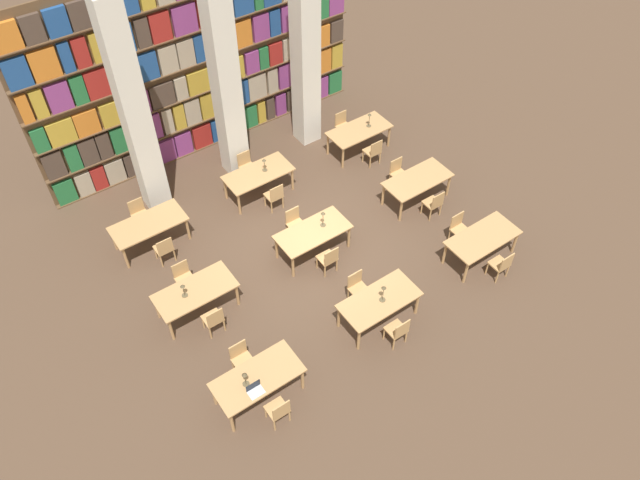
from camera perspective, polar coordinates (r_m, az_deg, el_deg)
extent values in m
plane|color=#4C3828|center=(15.90, -0.54, -1.09)|extent=(40.00, 40.00, 0.00)
cube|color=brown|center=(17.81, -11.00, 15.75)|extent=(9.66, 0.06, 5.50)
cube|color=brown|center=(19.38, -9.84, 8.91)|extent=(9.66, 0.35, 0.03)
cube|color=#236B38|center=(18.25, -22.30, 4.17)|extent=(0.52, 0.20, 0.73)
cube|color=tan|center=(18.30, -20.78, 4.88)|extent=(0.42, 0.20, 0.73)
cube|color=maroon|center=(18.35, -19.60, 5.42)|extent=(0.38, 0.20, 0.73)
cube|color=tan|center=(18.41, -18.27, 6.04)|extent=(0.51, 0.20, 0.73)
cube|color=#47382D|center=(18.50, -16.87, 6.67)|extent=(0.40, 0.20, 0.73)
cube|color=maroon|center=(18.58, -15.65, 7.23)|extent=(0.36, 0.20, 0.73)
cube|color=#84387A|center=(18.70, -14.09, 7.92)|extent=(0.64, 0.20, 0.73)
cube|color=#84387A|center=(18.86, -12.42, 8.66)|extent=(0.50, 0.20, 0.73)
cube|color=maroon|center=(19.02, -10.78, 9.38)|extent=(0.57, 0.20, 0.73)
cube|color=navy|center=(19.21, -9.16, 10.07)|extent=(0.59, 0.20, 0.73)
cube|color=#47382D|center=(19.39, -7.79, 10.65)|extent=(0.40, 0.20, 0.73)
cube|color=#236B38|center=(19.56, -6.51, 11.19)|extent=(0.48, 0.20, 0.73)
cube|color=#B7932D|center=(19.72, -5.45, 11.63)|extent=(0.25, 0.20, 0.73)
cube|color=#47382D|center=(19.85, -4.64, 11.96)|extent=(0.26, 0.20, 0.73)
cube|color=#84387A|center=(20.00, -3.70, 12.34)|extent=(0.35, 0.20, 0.73)
cube|color=#47382D|center=(20.21, -2.48, 12.83)|extent=(0.52, 0.20, 0.73)
cube|color=tan|center=(20.50, -0.94, 13.43)|extent=(0.63, 0.20, 0.73)
cube|color=#84387A|center=(20.74, 0.26, 13.89)|extent=(0.29, 0.20, 0.73)
cube|color=#236B38|center=(20.96, 1.29, 14.28)|extent=(0.49, 0.20, 0.73)
cube|color=brown|center=(18.82, -10.20, 11.08)|extent=(9.66, 0.35, 0.03)
cube|color=#47382D|center=(17.66, -23.19, 6.37)|extent=(0.51, 0.20, 0.79)
cube|color=#236B38|center=(17.71, -21.70, 7.05)|extent=(0.35, 0.20, 0.79)
cube|color=#47382D|center=(17.76, -20.46, 7.62)|extent=(0.45, 0.20, 0.79)
cube|color=#47382D|center=(17.82, -19.20, 8.19)|extent=(0.35, 0.20, 0.79)
cube|color=#236B38|center=(17.90, -17.81, 8.81)|extent=(0.50, 0.20, 0.79)
cube|color=orange|center=(18.02, -16.11, 9.56)|extent=(0.54, 0.20, 0.79)
cube|color=#84387A|center=(18.12, -14.80, 10.14)|extent=(0.26, 0.20, 0.79)
cube|color=tan|center=(18.20, -13.82, 10.56)|extent=(0.28, 0.20, 0.79)
cube|color=#B7932D|center=(18.30, -12.80, 10.99)|extent=(0.31, 0.20, 0.79)
cube|color=tan|center=(18.41, -11.65, 11.48)|extent=(0.46, 0.20, 0.79)
cube|color=#B7932D|center=(18.56, -10.28, 12.05)|extent=(0.44, 0.20, 0.79)
cube|color=navy|center=(18.70, -9.13, 12.52)|extent=(0.32, 0.20, 0.79)
cube|color=maroon|center=(18.82, -8.20, 12.90)|extent=(0.26, 0.20, 0.79)
cube|color=navy|center=(18.95, -7.22, 13.29)|extent=(0.41, 0.20, 0.79)
cube|color=tan|center=(19.15, -5.85, 13.83)|extent=(0.58, 0.20, 0.79)
cube|color=tan|center=(19.37, -4.45, 14.37)|extent=(0.33, 0.20, 0.79)
cube|color=#84387A|center=(19.55, -3.34, 14.79)|extent=(0.40, 0.20, 0.79)
cube|color=#236B38|center=(19.78, -2.02, 15.28)|extent=(0.52, 0.20, 0.79)
cube|color=#236B38|center=(20.02, -0.75, 15.75)|extent=(0.42, 0.20, 0.79)
cube|color=orange|center=(20.25, 0.38, 16.15)|extent=(0.40, 0.20, 0.79)
cube|color=#B7932D|center=(20.47, 1.44, 16.53)|extent=(0.40, 0.20, 0.79)
cube|color=brown|center=(18.30, -10.59, 13.37)|extent=(9.66, 0.35, 0.03)
cube|color=#236B38|center=(17.15, -24.28, 8.38)|extent=(0.35, 0.20, 0.67)
cube|color=#B7932D|center=(17.20, -22.62, 9.14)|extent=(0.67, 0.20, 0.67)
cube|color=orange|center=(17.28, -20.60, 10.05)|extent=(0.61, 0.20, 0.67)
cube|color=#B7932D|center=(17.40, -18.46, 10.99)|extent=(0.65, 0.20, 0.67)
cube|color=#84387A|center=(17.55, -16.35, 11.90)|extent=(0.62, 0.20, 0.67)
cube|color=#47382D|center=(17.72, -14.29, 12.77)|extent=(0.67, 0.20, 0.67)
cube|color=tan|center=(17.87, -12.67, 13.44)|extent=(0.34, 0.20, 0.67)
cube|color=#B7932D|center=(18.04, -11.06, 14.08)|extent=(0.68, 0.20, 0.67)
cube|color=#84387A|center=(18.22, -9.48, 14.71)|extent=(0.29, 0.20, 0.67)
cube|color=#B7932D|center=(18.41, -8.03, 15.27)|extent=(0.67, 0.20, 0.67)
cube|color=#84387A|center=(18.65, -6.31, 15.91)|extent=(0.43, 0.20, 0.67)
cube|color=#236B38|center=(18.81, -5.26, 16.30)|extent=(0.29, 0.20, 0.67)
cube|color=maroon|center=(18.98, -4.18, 16.69)|extent=(0.44, 0.20, 0.67)
cube|color=tan|center=(19.23, -2.71, 17.21)|extent=(0.60, 0.20, 0.67)
cube|color=#84387A|center=(19.50, -1.17, 17.74)|extent=(0.51, 0.20, 0.67)
cube|color=orange|center=(19.77, 0.17, 18.19)|extent=(0.47, 0.20, 0.67)
cube|color=#47382D|center=(20.03, 1.43, 18.60)|extent=(0.45, 0.20, 0.67)
cube|color=brown|center=(17.81, -11.01, 15.79)|extent=(9.66, 0.35, 0.03)
cube|color=orange|center=(16.62, -25.45, 10.84)|extent=(0.26, 0.20, 0.76)
cube|color=#B7932D|center=(16.65, -24.37, 11.32)|extent=(0.30, 0.20, 0.76)
cube|color=#84387A|center=(16.70, -22.82, 12.02)|extent=(0.56, 0.20, 0.76)
cube|color=#236B38|center=(16.77, -21.25, 12.71)|extent=(0.34, 0.20, 0.76)
cube|color=maroon|center=(16.85, -19.71, 13.37)|extent=(0.59, 0.20, 0.76)
cube|color=#B7932D|center=(16.95, -18.16, 14.03)|extent=(0.32, 0.20, 0.76)
cube|color=#236B38|center=(17.04, -16.96, 14.53)|extent=(0.32, 0.20, 0.76)
cube|color=navy|center=(17.15, -15.47, 15.13)|extent=(0.48, 0.20, 0.76)
cube|color=tan|center=(17.30, -13.79, 15.80)|extent=(0.49, 0.20, 0.76)
cube|color=tan|center=(17.46, -12.25, 16.40)|extent=(0.46, 0.20, 0.76)
cube|color=navy|center=(17.59, -11.02, 16.87)|extent=(0.31, 0.20, 0.76)
cube|color=#B7932D|center=(17.72, -9.90, 17.28)|extent=(0.37, 0.20, 0.76)
cube|color=#84387A|center=(17.89, -8.55, 17.77)|extent=(0.42, 0.20, 0.76)
cube|color=orange|center=(18.09, -7.10, 18.29)|extent=(0.47, 0.20, 0.76)
cube|color=#84387A|center=(18.32, -5.50, 18.84)|extent=(0.49, 0.20, 0.76)
cube|color=navy|center=(18.52, -4.25, 19.26)|extent=(0.33, 0.20, 0.76)
cube|color=#84387A|center=(18.75, -2.86, 19.72)|extent=(0.57, 0.20, 0.76)
cube|color=maroon|center=(19.07, -1.08, 20.28)|extent=(0.64, 0.20, 0.76)
cube|color=#236B38|center=(19.32, 0.23, 20.68)|extent=(0.33, 0.20, 0.76)
cube|color=#84387A|center=(19.56, 1.38, 21.02)|extent=(0.53, 0.20, 0.76)
cube|color=brown|center=(17.35, -11.46, 18.34)|extent=(9.66, 0.35, 0.03)
cube|color=navy|center=(16.16, -26.02, 13.60)|extent=(0.56, 0.20, 0.75)
cube|color=orange|center=(16.23, -23.93, 14.53)|extent=(0.63, 0.20, 0.75)
cube|color=navy|center=(16.30, -22.26, 15.25)|extent=(0.27, 0.20, 0.75)
cube|color=maroon|center=(16.36, -21.08, 15.75)|extent=(0.35, 0.20, 0.75)
cube|color=#B7932D|center=(16.44, -19.66, 16.34)|extent=(0.36, 0.20, 0.75)
cube|color=navy|center=(16.56, -17.88, 17.06)|extent=(0.67, 0.20, 0.75)
cube|color=#47382D|center=(16.71, -16.00, 17.80)|extent=(0.34, 0.20, 0.75)
cube|color=maroon|center=(16.85, -14.47, 18.38)|extent=(0.53, 0.20, 0.75)
cube|color=#84387A|center=(17.05, -12.36, 19.16)|extent=(0.65, 0.20, 0.75)
cube|color=maroon|center=(17.28, -10.34, 19.88)|extent=(0.54, 0.20, 0.75)
cube|color=#47382D|center=(17.48, -8.75, 20.42)|extent=(0.39, 0.20, 0.75)
cube|color=navy|center=(17.69, -7.13, 20.95)|extent=(0.58, 0.20, 0.75)
cube|color=orange|center=(15.75, -26.93, 16.25)|extent=(0.66, 0.20, 0.67)
cube|color=#47382D|center=(15.82, -24.86, 17.15)|extent=(0.47, 0.20, 0.67)
cube|color=navy|center=(15.90, -22.98, 17.95)|extent=(0.51, 0.20, 0.67)
cube|color=#47382D|center=(15.99, -21.28, 18.65)|extent=(0.42, 0.20, 0.67)
cube|color=#84387A|center=(16.09, -19.65, 19.29)|extent=(0.47, 0.20, 0.67)
cube|color=navy|center=(16.25, -17.53, 20.11)|extent=(0.63, 0.20, 0.67)
cube|color=silver|center=(15.83, -16.63, 11.10)|extent=(0.61, 0.61, 6.00)
cube|color=silver|center=(16.54, -8.69, 14.37)|extent=(0.61, 0.61, 6.00)
cube|color=silver|center=(17.57, -1.35, 17.09)|extent=(0.61, 0.61, 6.00)
cube|color=tan|center=(13.02, -5.75, -12.38)|extent=(1.86, 0.90, 0.04)
cylinder|color=tan|center=(13.04, -8.05, -16.18)|extent=(0.07, 0.07, 0.73)
cylinder|color=tan|center=(13.38, -1.61, -12.56)|extent=(0.07, 0.07, 0.73)
cylinder|color=tan|center=(13.38, -9.66, -13.77)|extent=(0.07, 0.07, 0.73)
cylinder|color=tan|center=(13.71, -3.37, -10.34)|extent=(0.07, 0.07, 0.73)
cylinder|color=tan|center=(13.24, -4.99, -15.43)|extent=(0.04, 0.04, 0.41)
cylinder|color=tan|center=(13.31, -3.63, -14.65)|extent=(0.04, 0.04, 0.41)
cylinder|color=tan|center=(13.11, -4.18, -16.53)|extent=(0.04, 0.04, 0.41)
cylinder|color=tan|center=(13.18, -2.80, -15.74)|extent=(0.04, 0.04, 0.41)
cube|color=tan|center=(13.01, -3.95, -15.14)|extent=(0.42, 0.40, 0.04)
cube|color=tan|center=(12.73, -3.54, -15.29)|extent=(0.40, 0.03, 0.42)
cylinder|color=tan|center=(13.76, -5.93, -11.58)|extent=(0.04, 0.04, 0.41)
cylinder|color=tan|center=(13.69, -7.24, -12.30)|extent=(0.04, 0.04, 0.41)
cylinder|color=tan|center=(13.92, -6.66, -10.57)|extent=(0.04, 0.04, 0.41)
cylinder|color=tan|center=(13.85, -7.96, -11.28)|extent=(0.04, 0.04, 0.41)
cube|color=tan|center=(13.61, -7.03, -10.94)|extent=(0.42, 0.40, 0.04)
cube|color=tan|center=(13.51, -7.53, -9.88)|extent=(0.40, 0.03, 0.42)
cylinder|color=brown|center=(12.94, -6.78, -12.92)|extent=(0.14, 0.14, 0.01)
cylinder|color=brown|center=(12.79, -6.85, -12.54)|extent=(0.02, 0.02, 0.33)
cone|color=brown|center=(12.61, -6.93, -12.09)|extent=(0.11, 0.11, 0.07)
cube|color=silver|center=(12.82, -5.85, -13.69)|extent=(0.32, 0.22, 0.01)
cube|color=black|center=(12.78, -6.15, -13.10)|extent=(0.32, 0.01, 0.20)
cube|color=tan|center=(14.08, 5.46, -5.48)|extent=(1.86, 0.90, 0.04)
cylinder|color=tan|center=(13.91, 3.56, -9.06)|extent=(0.07, 0.07, 0.73)
cylinder|color=tan|center=(14.61, 8.87, -5.75)|extent=(0.07, 0.07, 0.73)
cylinder|color=tan|center=(14.23, 1.73, -7.02)|extent=(0.07, 0.07, 0.73)
cylinder|color=tan|center=(14.91, 7.01, -3.90)|extent=(0.07, 0.07, 0.73)
cylinder|color=tan|center=(14.23, 5.87, -8.51)|extent=(0.04, 0.04, 0.41)
cylinder|color=tan|center=(14.37, 7.00, -7.81)|extent=(0.04, 0.04, 0.41)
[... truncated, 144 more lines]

